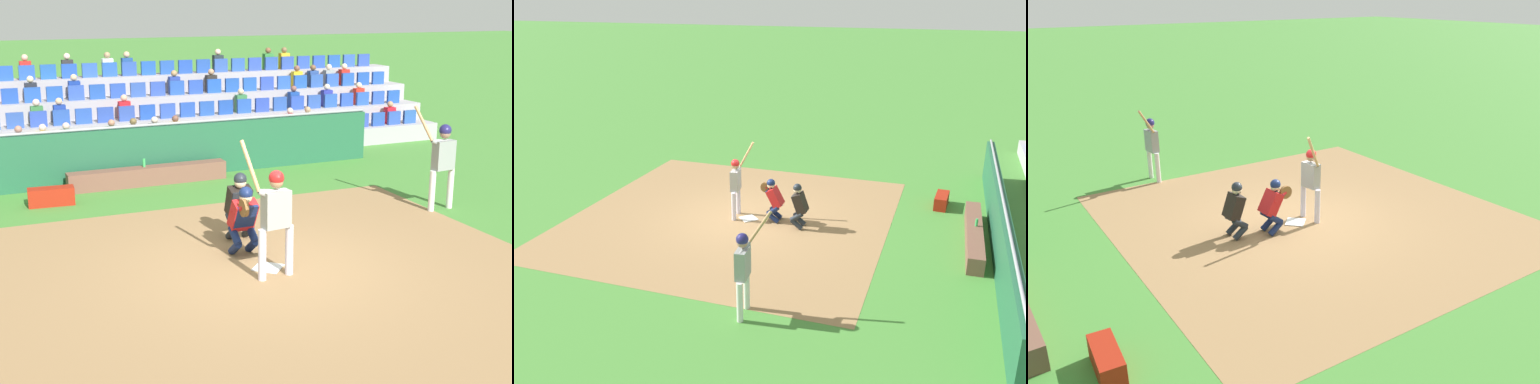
{
  "view_description": "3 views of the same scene",
  "coord_description": "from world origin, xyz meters",
  "views": [
    {
      "loc": [
        4.57,
        9.74,
        4.22
      ],
      "look_at": [
        -0.11,
        -0.73,
        1.12
      ],
      "focal_mm": 48.79,
      "sensor_mm": 36.0,
      "label": 1
    },
    {
      "loc": [
        -14.11,
        -5.14,
        6.36
      ],
      "look_at": [
        0.12,
        -0.62,
        0.86
      ],
      "focal_mm": 39.34,
      "sensor_mm": 36.0,
      "label": 2
    },
    {
      "loc": [
        9.23,
        -6.71,
        5.15
      ],
      "look_at": [
        0.05,
        -0.37,
        0.88
      ],
      "focal_mm": 36.8,
      "sensor_mm": 36.0,
      "label": 3
    }
  ],
  "objects": [
    {
      "name": "equipment_duffel_bag",
      "position": [
        2.71,
        -5.3,
        0.2
      ],
      "size": [
        1.0,
        0.44,
        0.39
      ],
      "primitive_type": "cube",
      "rotation": [
        0.0,
        0.0,
        -0.08
      ],
      "color": "#9C1F0F",
      "rests_on": "ground_plane"
    },
    {
      "name": "catcher_crouching",
      "position": [
        0.13,
        -0.72,
        0.71
      ],
      "size": [
        0.46,
        0.71,
        1.27
      ],
      "color": "#15234F",
      "rests_on": "ground_plane"
    },
    {
      "name": "home_plate_umpire",
      "position": [
        -0.14,
        -1.54,
        0.71
      ],
      "size": [
        0.47,
        0.46,
        1.3
      ],
      "color": "#20262E",
      "rests_on": "ground_plane"
    },
    {
      "name": "on_deck_batter",
      "position": [
        -4.77,
        -1.61,
        1.15
      ],
      "size": [
        0.82,
        0.61,
        2.19
      ],
      "color": "silver",
      "rests_on": "ground_plane"
    },
    {
      "name": "ground_plane",
      "position": [
        0.0,
        0.0,
        0.0
      ],
      "size": [
        160.0,
        160.0,
        0.0
      ],
      "primitive_type": "plane",
      "color": "#438233"
    },
    {
      "name": "infield_dirt_patch",
      "position": [
        0.0,
        0.5,
        0.0
      ],
      "size": [
        9.29,
        9.15,
        0.01
      ],
      "primitive_type": "cube",
      "rotation": [
        0.0,
        0.0,
        -0.02
      ],
      "color": "#97724A",
      "rests_on": "ground_plane"
    },
    {
      "name": "batter_at_plate",
      "position": [
        0.06,
        0.39,
        1.09
      ],
      "size": [
        0.77,
        0.57,
        2.2
      ],
      "color": "silver",
      "rests_on": "ground_plane"
    },
    {
      "name": "home_plate_marker",
      "position": [
        0.0,
        0.0,
        0.02
      ],
      "size": [
        0.62,
        0.62,
        0.02
      ],
      "primitive_type": "cube",
      "rotation": [
        0.0,
        0.0,
        0.79
      ],
      "color": "white",
      "rests_on": "infield_dirt_patch"
    }
  ]
}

